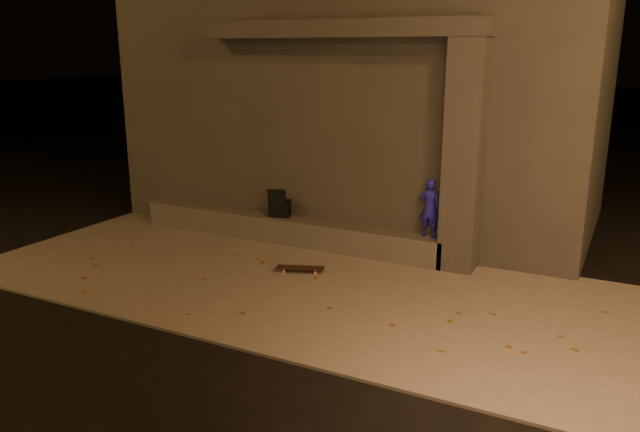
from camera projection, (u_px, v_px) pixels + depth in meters
The scene contains 9 objects.
ground at pixel (238, 341), 7.63m from camera, with size 120.00×120.00×0.00m, color black.
sidewalk at pixel (314, 286), 9.34m from camera, with size 11.00×4.40×0.04m, color #69635D.
building at pixel (372, 91), 12.97m from camera, with size 9.00×5.10×5.22m.
ledge at pixel (286, 229), 11.44m from camera, with size 6.00×0.55×0.45m, color #514D49.
column at pixel (464, 158), 9.62m from camera, with size 0.55×0.55×3.60m, color #3B3836.
canopy at pixel (338, 29), 10.13m from camera, with size 5.00×0.70×0.28m, color #3B3836.
skateboarder at pixel (430, 208), 10.06m from camera, with size 0.36×0.23×0.98m, color #1E1BB5.
backpack at pixel (280, 207), 11.39m from camera, with size 0.42×0.32×0.53m.
skateboard at pixel (300, 268), 9.86m from camera, with size 0.78×0.45×0.08m.
Camera 1 is at (4.08, -5.74, 3.46)m, focal length 35.00 mm.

